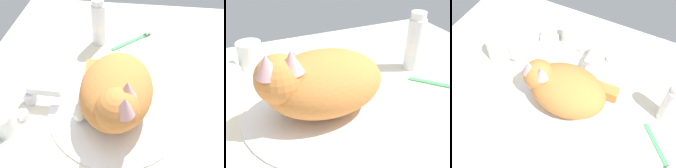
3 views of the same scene
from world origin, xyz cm
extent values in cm
cube|color=silver|center=(0.00, 0.00, -1.50)|extent=(110.00, 82.50, 3.00)
cylinder|color=white|center=(0.00, 0.00, 0.48)|extent=(33.63, 33.63, 0.97)
cylinder|color=silver|center=(0.00, 22.11, 1.78)|extent=(3.60, 3.60, 3.55)
cube|color=silver|center=(0.00, 17.82, 4.55)|extent=(2.00, 8.57, 2.00)
cylinder|color=silver|center=(-5.33, 22.11, 0.90)|extent=(2.80, 2.80, 1.80)
cylinder|color=silver|center=(5.33, 22.11, 0.90)|extent=(2.80, 2.80, 1.80)
ellipsoid|color=#D17F3D|center=(0.00, 0.00, 7.04)|extent=(23.55, 17.50, 12.14)
sphere|color=#D17F3D|center=(-8.70, -1.05, 10.38)|extent=(9.33, 9.33, 9.10)
ellipsoid|color=white|center=(-6.88, -1.09, 8.56)|extent=(6.04, 5.15, 5.00)
cone|color=#DB9E9E|center=(-6.70, -2.69, 14.25)|extent=(4.20, 4.20, 4.09)
cone|color=#DB9E9E|center=(-10.79, -2.59, 14.25)|extent=(4.20, 4.20, 4.09)
cube|color=#D17F3D|center=(6.55, 7.45, 2.80)|extent=(13.43, 4.49, 3.66)
ellipsoid|color=white|center=(-3.84, 8.13, 2.61)|extent=(5.69, 3.74, 3.29)
cylinder|color=white|center=(-11.00, 23.83, 3.94)|extent=(6.16, 6.16, 7.88)
cube|color=white|center=(-17.62, 21.29, 0.60)|extent=(9.00, 6.40, 1.20)
cube|color=silver|center=(-17.62, 21.29, 2.39)|extent=(7.54, 6.57, 2.38)
cylinder|color=white|center=(27.72, 8.69, 6.61)|extent=(4.38, 4.38, 13.23)
cylinder|color=white|center=(27.72, 8.69, 5.95)|extent=(4.47, 4.47, 3.31)
cylinder|color=white|center=(27.72, 8.69, 14.13)|extent=(3.73, 3.73, 1.80)
cube|color=#4CB266|center=(29.17, -1.89, 0.40)|extent=(11.74, 12.55, 0.80)
cube|color=white|center=(33.85, -6.95, 1.20)|extent=(2.55, 2.59, 0.80)
camera|label=1|loc=(-40.81, -3.98, 49.97)|focal=41.04mm
camera|label=2|loc=(-15.95, -43.12, 35.18)|focal=44.57mm
camera|label=3|loc=(21.02, -43.12, 74.42)|focal=45.80mm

